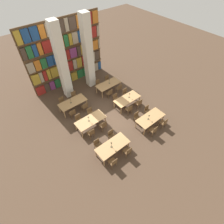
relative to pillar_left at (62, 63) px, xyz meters
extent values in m
plane|color=#4C3828|center=(1.14, -4.14, -3.00)|extent=(40.00, 40.00, 0.00)
cube|color=brown|center=(1.14, 1.54, -0.25)|extent=(6.73, 0.06, 5.50)
cube|color=brown|center=(1.14, 1.54, -2.98)|extent=(6.73, 0.35, 0.03)
cube|color=maroon|center=(-1.78, 1.50, -2.57)|extent=(0.69, 0.20, 0.80)
cube|color=#47382D|center=(-1.20, 1.50, -2.57)|extent=(0.39, 0.20, 0.80)
cube|color=#84387A|center=(-0.73, 1.50, -2.57)|extent=(0.41, 0.20, 0.80)
cube|color=#236B38|center=(-0.22, 1.50, -2.57)|extent=(0.47, 0.20, 0.80)
cube|color=#B7932D|center=(0.25, 1.50, -2.57)|extent=(0.34, 0.20, 0.80)
cube|color=#236B38|center=(0.78, 1.50, -2.57)|extent=(0.59, 0.20, 0.80)
cube|color=#B7932D|center=(1.45, 1.50, -2.57)|extent=(0.58, 0.20, 0.80)
cube|color=#236B38|center=(2.08, 1.50, -2.57)|extent=(0.59, 0.20, 0.80)
cube|color=#236B38|center=(2.66, 1.50, -2.57)|extent=(0.47, 0.20, 0.80)
cube|color=orange|center=(3.13, 1.50, -2.57)|extent=(0.36, 0.20, 0.80)
cube|color=orange|center=(3.50, 1.50, -2.57)|extent=(0.30, 0.20, 0.80)
cube|color=tan|center=(3.91, 1.50, -2.57)|extent=(0.41, 0.20, 0.80)
cube|color=navy|center=(4.32, 1.50, -2.57)|extent=(0.28, 0.20, 0.80)
cube|color=brown|center=(1.14, 1.54, -1.89)|extent=(6.73, 0.35, 0.03)
cube|color=#B7932D|center=(-1.83, 1.50, -1.42)|extent=(0.60, 0.20, 0.89)
cube|color=tan|center=(-1.38, 1.50, -1.42)|extent=(0.25, 0.20, 0.89)
cube|color=maroon|center=(-1.06, 1.50, -1.42)|extent=(0.28, 0.20, 0.89)
cube|color=#B7932D|center=(-0.73, 1.50, -1.42)|extent=(0.27, 0.20, 0.89)
cube|color=#B7932D|center=(-0.24, 1.50, -1.42)|extent=(0.60, 0.20, 0.89)
cube|color=#B7932D|center=(0.48, 1.50, -1.42)|extent=(0.69, 0.20, 0.89)
cube|color=maroon|center=(1.19, 1.50, -1.42)|extent=(0.57, 0.20, 0.89)
cube|color=tan|center=(1.71, 1.50, -1.42)|extent=(0.34, 0.20, 0.89)
cube|color=#B7932D|center=(2.15, 1.50, -1.42)|extent=(0.48, 0.20, 0.89)
cube|color=maroon|center=(2.63, 1.50, -1.42)|extent=(0.33, 0.20, 0.89)
cube|color=navy|center=(2.97, 1.50, -1.42)|extent=(0.27, 0.20, 0.89)
cube|color=tan|center=(3.49, 1.50, -1.42)|extent=(0.69, 0.20, 0.89)
cube|color=#47382D|center=(4.08, 1.50, -1.42)|extent=(0.44, 0.20, 0.89)
cube|color=brown|center=(1.14, 1.54, -0.78)|extent=(6.73, 0.35, 0.03)
cube|color=tan|center=(-1.87, 1.50, -0.37)|extent=(0.50, 0.20, 0.81)
cube|color=orange|center=(-1.34, 1.50, -0.37)|extent=(0.44, 0.20, 0.81)
cube|color=#236B38|center=(-0.86, 1.50, -0.37)|extent=(0.44, 0.20, 0.81)
cube|color=navy|center=(-0.34, 1.50, -0.37)|extent=(0.46, 0.20, 0.81)
cube|color=navy|center=(0.25, 1.50, -0.37)|extent=(0.62, 0.20, 0.81)
cube|color=tan|center=(0.85, 1.50, -0.37)|extent=(0.46, 0.20, 0.81)
cube|color=maroon|center=(1.25, 1.50, -0.37)|extent=(0.30, 0.20, 0.81)
cube|color=#84387A|center=(1.74, 1.50, -0.37)|extent=(0.61, 0.20, 0.81)
cube|color=#47382D|center=(2.28, 1.50, -0.37)|extent=(0.33, 0.20, 0.81)
cube|color=#B7932D|center=(2.70, 1.50, -0.37)|extent=(0.44, 0.20, 0.81)
cube|color=#236B38|center=(3.31, 1.50, -0.37)|extent=(0.67, 0.20, 0.81)
cube|color=orange|center=(3.96, 1.50, -0.37)|extent=(0.58, 0.20, 0.81)
cube|color=tan|center=(4.39, 1.50, -0.37)|extent=(0.14, 0.20, 0.81)
cube|color=brown|center=(1.14, 1.54, 0.32)|extent=(6.73, 0.35, 0.03)
cube|color=#47382D|center=(-1.98, 1.50, 0.78)|extent=(0.29, 0.20, 0.90)
cube|color=#236B38|center=(-1.57, 1.50, 0.78)|extent=(0.39, 0.20, 0.90)
cube|color=navy|center=(-1.17, 1.50, 0.78)|extent=(0.30, 0.20, 0.90)
cube|color=orange|center=(-0.80, 1.50, 0.78)|extent=(0.30, 0.20, 0.90)
cube|color=maroon|center=(-0.25, 1.50, 0.78)|extent=(0.65, 0.20, 0.90)
cube|color=orange|center=(0.44, 1.50, 0.78)|extent=(0.67, 0.20, 0.90)
cube|color=orange|center=(0.95, 1.50, 0.78)|extent=(0.27, 0.20, 0.90)
cube|color=#236B38|center=(1.33, 1.50, 0.78)|extent=(0.35, 0.20, 0.90)
cube|color=#B7932D|center=(1.70, 1.50, 0.78)|extent=(0.26, 0.20, 0.90)
cube|color=tan|center=(2.12, 1.50, 0.78)|extent=(0.48, 0.20, 0.90)
cube|color=navy|center=(2.52, 1.50, 0.78)|extent=(0.25, 0.20, 0.90)
cube|color=maroon|center=(2.82, 1.50, 0.78)|extent=(0.26, 0.20, 0.90)
cube|color=#B7932D|center=(3.27, 1.50, 0.78)|extent=(0.50, 0.20, 0.90)
cube|color=maroon|center=(3.87, 1.50, 0.78)|extent=(0.63, 0.20, 0.90)
cube|color=tan|center=(4.35, 1.50, 0.78)|extent=(0.22, 0.20, 0.90)
cube|color=brown|center=(1.14, 1.54, 1.42)|extent=(6.73, 0.35, 0.03)
cube|color=#B7932D|center=(-1.93, 1.50, 1.89)|extent=(0.39, 0.20, 0.92)
cube|color=navy|center=(-1.44, 1.50, 1.89)|extent=(0.49, 0.20, 0.92)
cube|color=navy|center=(-0.85, 1.50, 1.89)|extent=(0.55, 0.20, 0.92)
cube|color=orange|center=(-0.31, 1.50, 1.89)|extent=(0.42, 0.20, 0.92)
cube|color=tan|center=(0.23, 1.50, 1.89)|extent=(0.52, 0.20, 0.92)
cube|color=tan|center=(0.77, 1.50, 1.89)|extent=(0.44, 0.20, 0.92)
cube|color=#47382D|center=(1.20, 1.50, 1.89)|extent=(0.36, 0.20, 0.92)
cube|color=tan|center=(1.59, 1.50, 1.89)|extent=(0.31, 0.20, 0.92)
cube|color=#47382D|center=(2.08, 1.50, 1.89)|extent=(0.60, 0.20, 0.92)
cube|color=orange|center=(2.63, 1.50, 1.89)|extent=(0.39, 0.20, 0.92)
cube|color=maroon|center=(3.21, 1.50, 1.89)|extent=(0.64, 0.20, 0.92)
cube|color=maroon|center=(3.70, 1.50, 1.89)|extent=(0.27, 0.20, 0.92)
cube|color=orange|center=(4.17, 1.50, 1.89)|extent=(0.50, 0.20, 0.92)
cube|color=silver|center=(0.00, 0.00, 0.00)|extent=(0.63, 0.63, 6.00)
cube|color=silver|center=(2.28, 0.00, 0.00)|extent=(0.63, 0.63, 6.00)
cube|color=tan|center=(-0.64, -6.63, -2.29)|extent=(2.11, 0.96, 0.04)
cylinder|color=tan|center=(-1.62, -7.03, -2.65)|extent=(0.07, 0.07, 0.69)
cylinder|color=tan|center=(0.33, -7.03, -2.65)|extent=(0.07, 0.07, 0.69)
cylinder|color=tan|center=(-1.62, -6.22, -2.65)|extent=(0.07, 0.07, 0.69)
cylinder|color=tan|center=(0.33, -6.22, -2.65)|extent=(0.07, 0.07, 0.69)
cylinder|color=brown|center=(-1.40, -7.16, -2.79)|extent=(0.04, 0.04, 0.42)
cylinder|color=brown|center=(-1.04, -7.16, -2.79)|extent=(0.04, 0.04, 0.42)
cylinder|color=brown|center=(-1.40, -7.50, -2.79)|extent=(0.04, 0.04, 0.42)
cylinder|color=brown|center=(-1.04, -7.50, -2.79)|extent=(0.04, 0.04, 0.42)
cube|color=brown|center=(-1.22, -7.33, -2.56)|extent=(0.42, 0.40, 0.04)
cube|color=brown|center=(-1.22, -7.51, -2.33)|extent=(0.40, 0.03, 0.42)
cylinder|color=brown|center=(-1.04, -6.09, -2.79)|extent=(0.04, 0.04, 0.42)
cylinder|color=brown|center=(-1.40, -6.09, -2.79)|extent=(0.04, 0.04, 0.42)
cylinder|color=brown|center=(-1.04, -5.75, -2.79)|extent=(0.04, 0.04, 0.42)
cylinder|color=brown|center=(-1.40, -5.75, -2.79)|extent=(0.04, 0.04, 0.42)
cube|color=brown|center=(-1.22, -5.92, -2.56)|extent=(0.42, 0.40, 0.04)
cube|color=brown|center=(-1.22, -5.74, -2.33)|extent=(0.40, 0.03, 0.42)
cylinder|color=brown|center=(-0.27, -7.16, -2.79)|extent=(0.04, 0.04, 0.42)
cylinder|color=brown|center=(0.09, -7.16, -2.79)|extent=(0.04, 0.04, 0.42)
cylinder|color=brown|center=(-0.27, -7.50, -2.79)|extent=(0.04, 0.04, 0.42)
cylinder|color=brown|center=(0.09, -7.50, -2.79)|extent=(0.04, 0.04, 0.42)
cube|color=brown|center=(-0.09, -7.33, -2.56)|extent=(0.42, 0.40, 0.04)
cube|color=brown|center=(-0.09, -7.51, -2.33)|extent=(0.40, 0.03, 0.42)
cylinder|color=brown|center=(0.09, -6.09, -2.79)|extent=(0.04, 0.04, 0.42)
cylinder|color=brown|center=(-0.27, -6.09, -2.79)|extent=(0.04, 0.04, 0.42)
cylinder|color=brown|center=(0.09, -5.75, -2.79)|extent=(0.04, 0.04, 0.42)
cylinder|color=brown|center=(-0.27, -5.75, -2.79)|extent=(0.04, 0.04, 0.42)
cube|color=brown|center=(-0.09, -5.92, -2.56)|extent=(0.42, 0.40, 0.04)
cube|color=brown|center=(-0.09, -5.74, -2.33)|extent=(0.40, 0.03, 0.42)
cylinder|color=brown|center=(-0.75, -6.65, -2.26)|extent=(0.14, 0.14, 0.01)
cylinder|color=brown|center=(-0.75, -6.65, -2.05)|extent=(0.02, 0.02, 0.41)
cone|color=brown|center=(-0.75, -6.65, -1.81)|extent=(0.11, 0.11, 0.07)
cube|color=tan|center=(2.84, -6.55, -2.29)|extent=(2.11, 0.96, 0.04)
cylinder|color=tan|center=(1.86, -6.95, -2.65)|extent=(0.07, 0.07, 0.69)
cylinder|color=tan|center=(3.81, -6.95, -2.65)|extent=(0.07, 0.07, 0.69)
cylinder|color=tan|center=(1.86, -6.15, -2.65)|extent=(0.07, 0.07, 0.69)
cylinder|color=tan|center=(3.81, -6.15, -2.65)|extent=(0.07, 0.07, 0.69)
cylinder|color=brown|center=(2.15, -7.08, -2.79)|extent=(0.04, 0.04, 0.42)
cylinder|color=brown|center=(2.51, -7.08, -2.79)|extent=(0.04, 0.04, 0.42)
cylinder|color=brown|center=(2.15, -7.42, -2.79)|extent=(0.04, 0.04, 0.42)
cylinder|color=brown|center=(2.51, -7.42, -2.79)|extent=(0.04, 0.04, 0.42)
cube|color=brown|center=(2.33, -7.25, -2.56)|extent=(0.42, 0.40, 0.04)
cube|color=brown|center=(2.33, -7.44, -2.33)|extent=(0.40, 0.03, 0.42)
cylinder|color=brown|center=(2.51, -6.02, -2.79)|extent=(0.04, 0.04, 0.42)
cylinder|color=brown|center=(2.15, -6.02, -2.79)|extent=(0.04, 0.04, 0.42)
cylinder|color=brown|center=(2.51, -5.68, -2.79)|extent=(0.04, 0.04, 0.42)
cylinder|color=brown|center=(2.15, -5.68, -2.79)|extent=(0.04, 0.04, 0.42)
cube|color=brown|center=(2.33, -5.85, -2.56)|extent=(0.42, 0.40, 0.04)
cube|color=brown|center=(2.33, -5.66, -2.33)|extent=(0.40, 0.03, 0.42)
cylinder|color=brown|center=(3.23, -7.08, -2.79)|extent=(0.04, 0.04, 0.42)
cylinder|color=brown|center=(3.59, -7.08, -2.79)|extent=(0.04, 0.04, 0.42)
cylinder|color=brown|center=(3.23, -7.42, -2.79)|extent=(0.04, 0.04, 0.42)
cylinder|color=brown|center=(3.59, -7.42, -2.79)|extent=(0.04, 0.04, 0.42)
cube|color=brown|center=(3.41, -7.25, -2.56)|extent=(0.42, 0.40, 0.04)
cube|color=brown|center=(3.41, -7.44, -2.33)|extent=(0.40, 0.03, 0.42)
cylinder|color=brown|center=(3.59, -6.02, -2.79)|extent=(0.04, 0.04, 0.42)
cylinder|color=brown|center=(3.23, -6.02, -2.79)|extent=(0.04, 0.04, 0.42)
cylinder|color=brown|center=(3.59, -5.68, -2.79)|extent=(0.04, 0.04, 0.42)
cylinder|color=brown|center=(3.23, -5.68, -2.79)|extent=(0.04, 0.04, 0.42)
cube|color=brown|center=(3.41, -5.85, -2.56)|extent=(0.42, 0.40, 0.04)
cube|color=brown|center=(3.41, -5.66, -2.33)|extent=(0.40, 0.03, 0.42)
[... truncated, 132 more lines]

